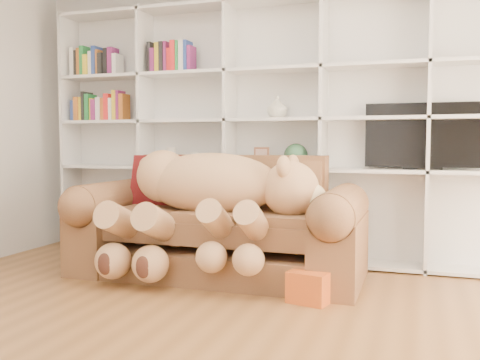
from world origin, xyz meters
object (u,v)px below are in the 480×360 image
(teddy_bear, at_px, (208,196))
(gift_box, at_px, (311,286))
(tv, at_px, (423,137))
(sofa, at_px, (219,230))

(teddy_bear, relative_size, gift_box, 6.20)
(teddy_bear, height_order, tv, tv)
(sofa, relative_size, teddy_bear, 1.40)
(sofa, distance_m, gift_box, 1.04)
(teddy_bear, relative_size, tv, 1.75)
(gift_box, relative_size, tv, 0.28)
(sofa, bearing_deg, teddy_bear, -94.11)
(gift_box, xyz_separation_m, tv, (0.71, 1.22, 1.03))
(sofa, height_order, tv, tv)
(sofa, xyz_separation_m, gift_box, (0.87, -0.51, -0.26))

